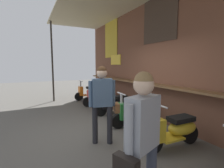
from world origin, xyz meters
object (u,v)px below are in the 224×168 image
at_px(scooter_black, 116,103).
at_px(shopper_browsing, 103,97).
at_px(scooter_yellow, 176,129).
at_px(shopper_with_handbag, 142,132).
at_px(scooter_red, 101,96).
at_px(scooter_orange, 90,92).
at_px(scooter_green, 136,112).

distance_m(scooter_black, shopper_browsing, 2.28).
bearing_deg(scooter_yellow, shopper_with_handbag, 32.57).
bearing_deg(scooter_red, scooter_yellow, 91.10).
distance_m(scooter_yellow, shopper_with_handbag, 1.97).
bearing_deg(scooter_orange, scooter_red, 86.15).
distance_m(scooter_black, shopper_with_handbag, 3.98).
bearing_deg(shopper_browsing, shopper_with_handbag, -175.36).
xyz_separation_m(scooter_red, scooter_black, (1.38, 0.00, 0.00)).
height_order(scooter_orange, scooter_black, same).
bearing_deg(scooter_yellow, scooter_green, -87.63).
height_order(scooter_orange, shopper_browsing, shopper_browsing).
relative_size(scooter_red, scooter_yellow, 1.00).
xyz_separation_m(scooter_orange, scooter_red, (1.37, 0.00, 0.00)).
relative_size(scooter_red, scooter_black, 1.00).
bearing_deg(shopper_with_handbag, scooter_orange, 145.44).
distance_m(scooter_orange, scooter_yellow, 5.39).
xyz_separation_m(scooter_red, shopper_with_handbag, (4.96, -1.62, 0.61)).
bearing_deg(shopper_with_handbag, scooter_green, 125.24).
bearing_deg(scooter_green, shopper_with_handbag, 59.08).
bearing_deg(scooter_yellow, scooter_red, -87.63).
bearing_deg(scooter_red, scooter_green, 91.10).
distance_m(scooter_orange, scooter_green, 3.98).
height_order(scooter_black, scooter_yellow, same).
height_order(scooter_green, shopper_browsing, shopper_browsing).
distance_m(scooter_green, shopper_browsing, 1.54).
bearing_deg(scooter_red, scooter_orange, -88.89).
xyz_separation_m(scooter_green, shopper_with_handbag, (2.36, -1.62, 0.61)).
distance_m(shopper_with_handbag, shopper_browsing, 1.84).
relative_size(scooter_orange, shopper_with_handbag, 0.85).
relative_size(scooter_yellow, shopper_browsing, 0.83).
bearing_deg(scooter_black, scooter_green, 90.60).
distance_m(scooter_red, scooter_yellow, 4.02).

